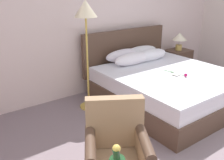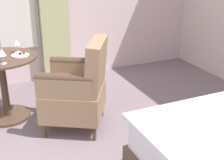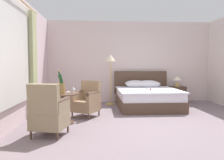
{
  "view_description": "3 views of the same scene",
  "coord_description": "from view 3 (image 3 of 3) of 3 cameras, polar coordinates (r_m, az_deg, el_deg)",
  "views": [
    {
      "loc": [
        -2.51,
        -0.4,
        1.81
      ],
      "look_at": [
        -1.09,
        1.55,
        0.9
      ],
      "focal_mm": 40.0,
      "sensor_mm": 36.0,
      "label": 1
    },
    {
      "loc": [
        1.2,
        0.23,
        1.59
      ],
      "look_at": [
        -0.46,
        0.97,
        0.86
      ],
      "focal_mm": 50.0,
      "sensor_mm": 36.0,
      "label": 2
    },
    {
      "loc": [
        -1.15,
        -4.35,
        1.26
      ],
      "look_at": [
        -0.77,
        1.22,
        0.89
      ],
      "focal_mm": 35.0,
      "sensor_mm": 36.0,
      "label": 3
    }
  ],
  "objects": [
    {
      "name": "ground_plane",
      "position": [
        4.67,
        10.73,
        -11.97
      ],
      "size": [
        7.99,
        7.99,
        0.0
      ],
      "primitive_type": "plane",
      "color": "slate"
    },
    {
      "name": "wall_headboard_side",
      "position": [
        7.74,
        4.62,
        4.76
      ],
      "size": [
        5.76,
        0.12,
        2.79
      ],
      "color": "silver",
      "rests_on": "ground"
    },
    {
      "name": "wall_window_side",
      "position": [
        4.67,
        -25.54,
        5.07
      ],
      "size": [
        0.27,
        6.61,
        2.79
      ],
      "color": "silver",
      "rests_on": "ground"
    },
    {
      "name": "bed",
      "position": [
        6.76,
        9.01,
        -4.27
      ],
      "size": [
        1.82,
        2.07,
        1.07
      ],
      "color": "#50392B",
      "rests_on": "ground"
    },
    {
      "name": "nightstand",
      "position": [
        7.78,
        16.63,
        -3.65
      ],
      "size": [
        0.53,
        0.4,
        0.56
      ],
      "color": "#50392B",
      "rests_on": "ground"
    },
    {
      "name": "bedside_lamp",
      "position": [
        7.73,
        16.7,
        0.27
      ],
      "size": [
        0.3,
        0.3,
        0.36
      ],
      "color": "tan",
      "rests_on": "nightstand"
    },
    {
      "name": "floor_lamp_brass",
      "position": [
        7.05,
        -0.36,
        4.56
      ],
      "size": [
        0.33,
        0.33,
        1.63
      ],
      "color": "gold",
      "rests_on": "ground"
    },
    {
      "name": "side_table_round",
      "position": [
        4.9,
        -12.65,
        -6.61
      ],
      "size": [
        0.71,
        0.71,
        0.66
      ],
      "color": "#50392B",
      "rests_on": "ground"
    },
    {
      "name": "champagne_bucket",
      "position": [
        4.77,
        -13.35,
        -1.79
      ],
      "size": [
        0.22,
        0.22,
        0.5
      ],
      "color": "#9D7A42",
      "rests_on": "side_table_round"
    },
    {
      "name": "wine_glass_near_bucket",
      "position": [
        4.82,
        -10.04,
        -2.18
      ],
      "size": [
        0.07,
        0.07,
        0.15
      ],
      "color": "white",
      "rests_on": "side_table_round"
    },
    {
      "name": "wine_glass_near_edge",
      "position": [
        5.04,
        -13.4,
        -2.06
      ],
      "size": [
        0.07,
        0.07,
        0.14
      ],
      "color": "white",
      "rests_on": "side_table_round"
    },
    {
      "name": "snack_plate",
      "position": [
        5.04,
        -11.87,
        -3.06
      ],
      "size": [
        0.17,
        0.17,
        0.04
      ],
      "color": "white",
      "rests_on": "side_table_round"
    },
    {
      "name": "armchair_by_window",
      "position": [
        5.46,
        -6.6,
        -5.3
      ],
      "size": [
        0.76,
        0.77,
        0.89
      ],
      "color": "#50392B",
      "rests_on": "ground"
    },
    {
      "name": "armchair_facing_bed",
      "position": [
        4.06,
        -16.24,
        -8.21
      ],
      "size": [
        0.69,
        0.69,
        0.96
      ],
      "color": "#50392B",
      "rests_on": "ground"
    }
  ]
}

